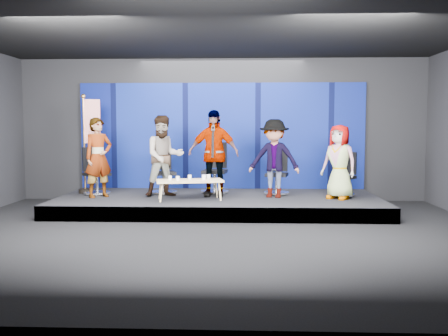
# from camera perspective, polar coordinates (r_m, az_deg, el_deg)

# --- Properties ---
(ground) EXTENTS (10.00, 10.00, 0.00)m
(ground) POSITION_cam_1_polar(r_m,az_deg,el_deg) (8.59, -1.48, -7.58)
(ground) COLOR black
(ground) RESTS_ON ground
(room_walls) EXTENTS (10.02, 8.02, 3.51)m
(room_walls) POSITION_cam_1_polar(r_m,az_deg,el_deg) (8.41, -1.51, 8.80)
(room_walls) COLOR black
(room_walls) RESTS_ON ground
(riser) EXTENTS (7.00, 3.00, 0.30)m
(riser) POSITION_cam_1_polar(r_m,az_deg,el_deg) (11.02, -0.61, -4.03)
(riser) COLOR black
(riser) RESTS_ON ground
(backdrop) EXTENTS (7.00, 0.08, 2.60)m
(backdrop) POSITION_cam_1_polar(r_m,az_deg,el_deg) (12.34, -0.27, 3.68)
(backdrop) COLOR #060E50
(backdrop) RESTS_ON riser
(chair_a) EXTENTS (0.85, 0.85, 1.07)m
(chair_a) POSITION_cam_1_polar(r_m,az_deg,el_deg) (11.67, -14.44, -1.21)
(chair_a) COLOR silver
(chair_a) RESTS_ON riser
(panelist_a) EXTENTS (0.74, 0.73, 1.73)m
(panelist_a) POSITION_cam_1_polar(r_m,az_deg,el_deg) (11.13, -14.15, 1.16)
(panelist_a) COLOR black
(panelist_a) RESTS_ON riser
(chair_b) EXTENTS (0.79, 0.79, 1.10)m
(chair_b) POSITION_cam_1_polar(r_m,az_deg,el_deg) (11.52, -6.95, -1.12)
(chair_b) COLOR silver
(chair_b) RESTS_ON riser
(panelist_b) EXTENTS (1.04, 0.93, 1.78)m
(panelist_b) POSITION_cam_1_polar(r_m,az_deg,el_deg) (10.97, -6.85, 1.35)
(panelist_b) COLOR black
(panelist_b) RESTS_ON riser
(chair_c) EXTENTS (0.74, 0.74, 1.17)m
(chair_c) POSITION_cam_1_polar(r_m,az_deg,el_deg) (11.50, -1.03, -0.97)
(chair_c) COLOR silver
(chair_c) RESTS_ON riser
(panelist_c) EXTENTS (1.16, 0.60, 1.90)m
(panelist_c) POSITION_cam_1_polar(r_m,az_deg,el_deg) (10.95, -1.23, 1.69)
(panelist_c) COLOR black
(panelist_c) RESTS_ON riser
(chair_d) EXTENTS (0.70, 0.70, 1.05)m
(chair_d) POSITION_cam_1_polar(r_m,az_deg,el_deg) (11.37, 6.07, -1.27)
(chair_d) COLOR silver
(chair_d) RESTS_ON riser
(panelist_d) EXTENTS (1.20, 0.85, 1.69)m
(panelist_d) POSITION_cam_1_polar(r_m,az_deg,el_deg) (10.83, 5.75, 1.10)
(panelist_d) COLOR black
(panelist_d) RESTS_ON riser
(chair_e) EXTENTS (0.77, 0.77, 0.97)m
(chair_e) POSITION_cam_1_polar(r_m,az_deg,el_deg) (11.35, 13.56, -1.52)
(chair_e) COLOR silver
(chair_e) RESTS_ON riser
(panelist_e) EXTENTS (0.91, 0.87, 1.57)m
(panelist_e) POSITION_cam_1_polar(r_m,az_deg,el_deg) (10.83, 13.04, 0.68)
(panelist_e) COLOR black
(panelist_e) RESTS_ON riser
(coffee_table) EXTENTS (1.47, 0.87, 0.42)m
(coffee_table) POSITION_cam_1_polar(r_m,az_deg,el_deg) (10.45, -3.95, -1.54)
(coffee_table) COLOR tan
(coffee_table) RESTS_ON riser
(mug_a) EXTENTS (0.07, 0.07, 0.09)m
(mug_a) POSITION_cam_1_polar(r_m,az_deg,el_deg) (10.49, -6.19, -1.11)
(mug_a) COLOR white
(mug_a) RESTS_ON coffee_table
(mug_b) EXTENTS (0.08, 0.08, 0.09)m
(mug_b) POSITION_cam_1_polar(r_m,az_deg,el_deg) (10.32, -5.30, -1.19)
(mug_b) COLOR white
(mug_b) RESTS_ON coffee_table
(mug_c) EXTENTS (0.08, 0.08, 0.09)m
(mug_c) POSITION_cam_1_polar(r_m,az_deg,el_deg) (10.58, -3.95, -1.03)
(mug_c) COLOR white
(mug_c) RESTS_ON coffee_table
(mug_d) EXTENTS (0.09, 0.09, 0.10)m
(mug_d) POSITION_cam_1_polar(r_m,az_deg,el_deg) (10.47, -2.30, -1.05)
(mug_d) COLOR white
(mug_d) RESTS_ON coffee_table
(mug_e) EXTENTS (0.08, 0.08, 0.10)m
(mug_e) POSITION_cam_1_polar(r_m,az_deg,el_deg) (10.60, -1.79, -0.99)
(mug_e) COLOR white
(mug_e) RESTS_ON coffee_table
(flag_stand) EXTENTS (0.52, 0.30, 2.28)m
(flag_stand) POSITION_cam_1_polar(r_m,az_deg,el_deg) (11.86, -15.14, 3.01)
(flag_stand) COLOR black
(flag_stand) RESTS_ON riser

